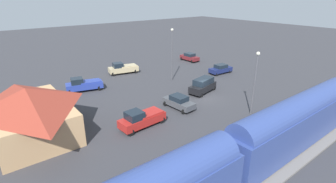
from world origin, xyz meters
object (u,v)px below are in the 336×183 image
(sedan_navy, at_px, (221,69))
(pickup_red, at_px, (142,119))
(sedan_charcoal, at_px, (179,102))
(light_pole_lot_center, at_px, (172,49))
(pickup_blue, at_px, (84,84))
(light_pole_near_platform, at_px, (255,76))
(station_building, at_px, (29,111))
(pickup_tan, at_px, (123,68))
(sedan_maroon, at_px, (190,57))
(suv_black, at_px, (203,85))
(pedestrian_on_platform, at_px, (294,106))

(sedan_navy, xyz_separation_m, pickup_red, (-8.38, 22.83, 0.15))
(sedan_charcoal, height_order, light_pole_lot_center, light_pole_lot_center)
(pickup_blue, xyz_separation_m, light_pole_near_platform, (-20.80, -13.36, 3.92))
(pickup_blue, bearing_deg, pickup_red, -176.85)
(station_building, height_order, pickup_tan, station_building)
(sedan_charcoal, distance_m, pickup_red, 6.69)
(sedan_maroon, relative_size, pickup_tan, 0.80)
(suv_black, xyz_separation_m, pickup_red, (-3.41, 13.12, -0.12))
(sedan_charcoal, height_order, pickup_red, pickup_red)
(sedan_maroon, xyz_separation_m, pickup_tan, (0.57, 16.38, 0.15))
(sedan_maroon, distance_m, light_pole_lot_center, 14.96)
(sedan_navy, height_order, suv_black, suv_black)
(suv_black, xyz_separation_m, light_pole_lot_center, (7.44, 0.02, 4.31))
(pickup_blue, relative_size, sedan_maroon, 1.26)
(station_building, distance_m, sedan_charcoal, 17.23)
(sedan_navy, bearing_deg, pedestrian_on_platform, 159.13)
(light_pole_lot_center, bearing_deg, sedan_maroon, -54.84)
(pickup_blue, xyz_separation_m, sedan_navy, (-6.83, -23.66, -0.15))
(pedestrian_on_platform, relative_size, light_pole_lot_center, 0.19)
(light_pole_near_platform, bearing_deg, suv_black, -3.75)
(pedestrian_on_platform, relative_size, light_pole_near_platform, 0.22)
(pickup_red, relative_size, light_pole_near_platform, 0.70)
(suv_black, bearing_deg, sedan_maroon, -36.61)
(sedan_charcoal, xyz_separation_m, suv_black, (2.13, -6.55, 0.27))
(pickup_blue, height_order, pickup_red, same)
(pedestrian_on_platform, bearing_deg, light_pole_near_platform, 46.79)
(station_building, height_order, suv_black, station_building)
(pickup_tan, height_order, light_pole_near_platform, light_pole_near_platform)
(station_building, height_order, sedan_maroon, station_building)
(pickup_blue, bearing_deg, sedan_navy, -106.10)
(pickup_red, xyz_separation_m, pickup_tan, (19.63, -8.36, 0.00))
(station_building, relative_size, sedan_navy, 2.58)
(light_pole_near_platform, bearing_deg, station_building, 63.57)
(pedestrian_on_platform, xyz_separation_m, suv_black, (12.45, 3.08, -0.13))
(sedan_charcoal, height_order, suv_black, suv_black)
(station_building, xyz_separation_m, light_pole_near_platform, (-11.20, -22.54, 2.20))
(sedan_maroon, bearing_deg, sedan_charcoal, 134.36)
(pedestrian_on_platform, bearing_deg, pickup_blue, 35.08)
(pickup_blue, relative_size, pickup_tan, 1.00)
(pickup_blue, height_order, light_pole_lot_center, light_pole_lot_center)
(pedestrian_on_platform, relative_size, pickup_tan, 0.30)
(pedestrian_on_platform, relative_size, suv_black, 0.33)
(sedan_charcoal, relative_size, light_pole_near_platform, 0.59)
(sedan_maroon, relative_size, sedan_charcoal, 0.98)
(sedan_maroon, height_order, pickup_tan, pickup_tan)
(pedestrian_on_platform, distance_m, sedan_navy, 18.64)
(light_pole_near_platform, bearing_deg, pickup_tan, 9.39)
(pickup_red, xyz_separation_m, light_pole_near_platform, (-5.59, -12.53, 3.92))
(sedan_maroon, height_order, suv_black, suv_black)
(station_building, xyz_separation_m, light_pole_lot_center, (5.24, -23.10, 2.71))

